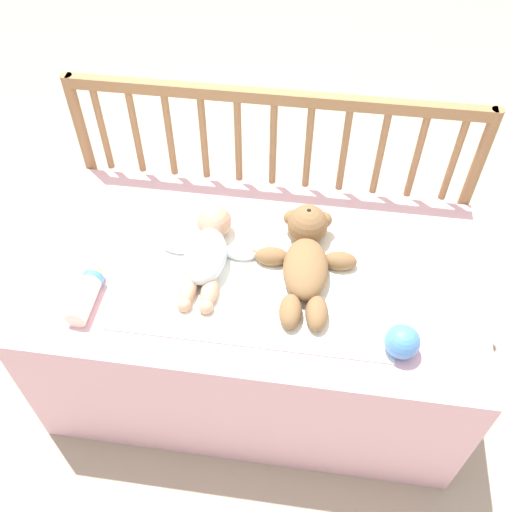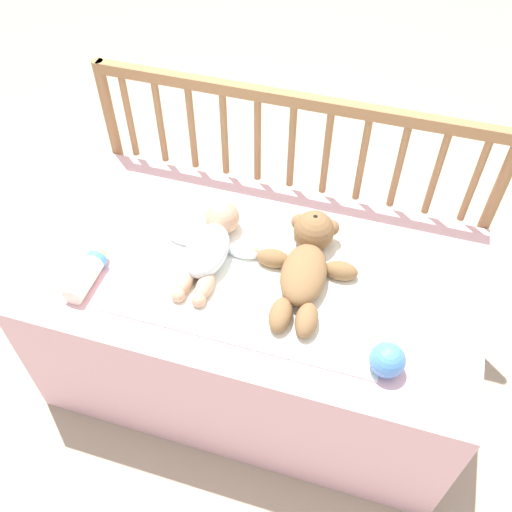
% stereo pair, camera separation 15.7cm
% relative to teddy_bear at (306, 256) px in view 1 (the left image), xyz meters
% --- Properties ---
extents(ground_plane, '(12.00, 12.00, 0.00)m').
position_rel_teddy_bear_xyz_m(ground_plane, '(-0.14, -0.03, -0.57)').
color(ground_plane, tan).
extents(crib_mattress, '(1.26, 0.70, 0.53)m').
position_rel_teddy_bear_xyz_m(crib_mattress, '(-0.14, -0.03, -0.31)').
color(crib_mattress, '#EDB7C6').
rests_on(crib_mattress, ground_plane).
extents(crib_rail, '(1.26, 0.04, 0.87)m').
position_rel_teddy_bear_xyz_m(crib_rail, '(-0.14, 0.35, 0.04)').
color(crib_rail, '#997047').
rests_on(crib_rail, ground_plane).
extents(blanket, '(0.75, 0.49, 0.01)m').
position_rel_teddy_bear_xyz_m(blanket, '(-0.13, -0.04, -0.04)').
color(blanket, white).
rests_on(blanket, crib_mattress).
extents(teddy_bear, '(0.29, 0.41, 0.12)m').
position_rel_teddy_bear_xyz_m(teddy_bear, '(0.00, 0.00, 0.00)').
color(teddy_bear, olive).
rests_on(teddy_bear, crib_mattress).
extents(baby, '(0.27, 0.36, 0.10)m').
position_rel_teddy_bear_xyz_m(baby, '(-0.28, -0.02, -0.00)').
color(baby, white).
rests_on(baby, crib_mattress).
extents(baby_bottle, '(0.06, 0.18, 0.06)m').
position_rel_teddy_bear_xyz_m(baby_bottle, '(-0.57, -0.20, -0.02)').
color(baby_bottle, '#F4E5CC').
rests_on(baby_bottle, crib_mattress).
extents(toy_ball, '(0.09, 0.09, 0.09)m').
position_rel_teddy_bear_xyz_m(toy_ball, '(0.26, -0.24, -0.00)').
color(toy_ball, '#4C8CDB').
rests_on(toy_ball, crib_mattress).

